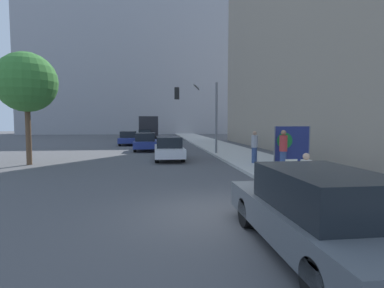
# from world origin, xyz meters

# --- Properties ---
(ground_plane) EXTENTS (160.00, 160.00, 0.00)m
(ground_plane) POSITION_xyz_m (0.00, 0.00, 0.00)
(ground_plane) COLOR #4F4F51
(sidewalk_curb) EXTENTS (3.80, 90.00, 0.15)m
(sidewalk_curb) POSITION_xyz_m (4.29, 15.00, 0.08)
(sidewalk_curb) COLOR beige
(sidewalk_curb) RESTS_ON ground_plane
(building_backdrop_far) EXTENTS (52.00, 12.00, 36.70)m
(building_backdrop_far) POSITION_xyz_m (-2.00, 59.04, 18.35)
(building_backdrop_far) COLOR #99999E
(building_backdrop_far) RESTS_ON ground_plane
(seated_protester) EXTENTS (0.93, 0.77, 1.17)m
(seated_protester) POSITION_xyz_m (3.14, 1.65, 0.77)
(seated_protester) COLOR #474C56
(seated_protester) RESTS_ON sidewalk_curb
(jogger_on_sidewalk) EXTENTS (0.34, 0.34, 1.81)m
(jogger_on_sidewalk) POSITION_xyz_m (4.00, 5.32, 1.08)
(jogger_on_sidewalk) COLOR #334775
(jogger_on_sidewalk) RESTS_ON sidewalk_curb
(pedestrian_behind) EXTENTS (0.34, 0.34, 1.69)m
(pedestrian_behind) POSITION_xyz_m (3.63, 8.08, 1.01)
(pedestrian_behind) COLOR #334775
(pedestrian_behind) RESTS_ON sidewalk_curb
(protest_banner) EXTENTS (1.73, 0.06, 1.97)m
(protest_banner) POSITION_xyz_m (4.63, 5.83, 1.19)
(protest_banner) COLOR slate
(protest_banner) RESTS_ON sidewalk_curb
(traffic_light_pole) EXTENTS (2.99, 2.75, 4.94)m
(traffic_light_pole) POSITION_xyz_m (1.60, 13.87, 3.52)
(traffic_light_pole) COLOR slate
(traffic_light_pole) RESTS_ON sidewalk_curb
(parked_car_curbside) EXTENTS (1.77, 4.71, 1.49)m
(parked_car_curbside) POSITION_xyz_m (1.16, -2.46, 0.74)
(parked_car_curbside) COLOR #565B60
(parked_car_curbside) RESTS_ON ground_plane
(car_on_road_nearest) EXTENTS (1.73, 4.76, 1.42)m
(car_on_road_nearest) POSITION_xyz_m (-0.75, 11.40, 0.71)
(car_on_road_nearest) COLOR silver
(car_on_road_nearest) RESTS_ON ground_plane
(car_on_road_midblock) EXTENTS (1.79, 4.40, 1.46)m
(car_on_road_midblock) POSITION_xyz_m (-2.36, 17.75, 0.73)
(car_on_road_midblock) COLOR navy
(car_on_road_midblock) RESTS_ON ground_plane
(car_on_road_distant) EXTENTS (1.73, 4.31, 1.41)m
(car_on_road_distant) POSITION_xyz_m (-4.31, 24.23, 0.71)
(car_on_road_distant) COLOR navy
(car_on_road_distant) RESTS_ON ground_plane
(car_on_road_far_lane) EXTENTS (1.78, 4.39, 1.42)m
(car_on_road_far_lane) POSITION_xyz_m (-2.91, 33.04, 0.71)
(car_on_road_far_lane) COLOR white
(car_on_road_far_lane) RESTS_ON ground_plane
(city_bus_on_road) EXTENTS (2.58, 11.88, 3.17)m
(city_bus_on_road) POSITION_xyz_m (-2.44, 39.20, 1.83)
(city_bus_on_road) COLOR #232328
(city_bus_on_road) RESTS_ON ground_plane
(street_tree_near_curb) EXTENTS (3.18, 3.18, 6.04)m
(street_tree_near_curb) POSITION_xyz_m (-8.40, 9.99, 4.43)
(street_tree_near_curb) COLOR brown
(street_tree_near_curb) RESTS_ON ground_plane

